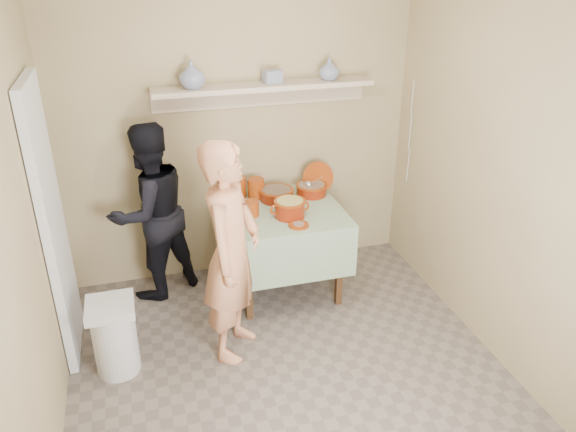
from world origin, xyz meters
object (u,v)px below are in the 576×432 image
object	(u,v)px
serving_table	(282,221)
cazuela_rice	(290,207)
person_helper	(150,212)
trash_bin	(115,337)
person_cook	(232,253)

from	to	relation	value
serving_table	cazuela_rice	size ratio (longest dim) A/B	2.95
cazuela_rice	person_helper	bearing A→B (deg)	159.12
cazuela_rice	trash_bin	xyz separation A→B (m)	(-1.42, -0.55, -0.56)
person_cook	person_helper	distance (m)	1.07
person_cook	cazuela_rice	xyz separation A→B (m)	(0.57, 0.54, 0.03)
person_cook	cazuela_rice	world-z (taller)	person_cook
trash_bin	serving_table	bearing A→B (deg)	27.25
person_helper	trash_bin	bearing A→B (deg)	40.11
person_helper	cazuela_rice	bearing A→B (deg)	129.14
person_cook	trash_bin	xyz separation A→B (m)	(-0.85, -0.01, -0.53)
person_cook	serving_table	xyz separation A→B (m)	(0.56, 0.71, -0.17)
cazuela_rice	trash_bin	size ratio (longest dim) A/B	0.59
trash_bin	person_helper	bearing A→B (deg)	70.09
person_cook	serving_table	distance (m)	0.92
person_cook	cazuela_rice	bearing A→B (deg)	-17.18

